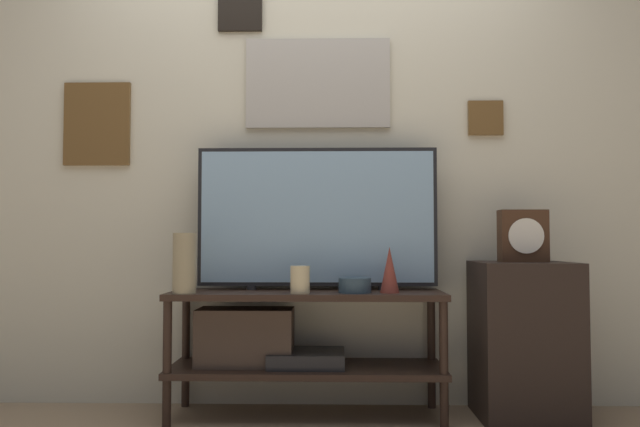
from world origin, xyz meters
name	(u,v)px	position (x,y,z in m)	size (l,w,h in m)	color
wall_back	(308,142)	(0.00, 0.50, 1.35)	(6.40, 0.08, 2.70)	beige
media_console	(282,338)	(-0.12, 0.25, 0.37)	(1.30, 0.41, 0.59)	black
television	(317,217)	(0.05, 0.34, 0.95)	(1.18, 0.05, 0.70)	black
vase_wide_bowl	(355,285)	(0.23, 0.16, 0.63)	(0.15, 0.15, 0.07)	#2D4251
vase_tall_ceramic	(184,263)	(-0.56, 0.10, 0.73)	(0.11, 0.11, 0.28)	tan
vase_slim_bronze	(390,270)	(0.39, 0.17, 0.70)	(0.09, 0.09, 0.21)	brown
candle_jar	(300,280)	(-0.02, 0.13, 0.66)	(0.09, 0.09, 0.13)	beige
side_table	(524,340)	(1.03, 0.24, 0.37)	(0.45, 0.43, 0.73)	black
mantel_clock	(523,236)	(1.03, 0.24, 0.86)	(0.22, 0.11, 0.25)	#422819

